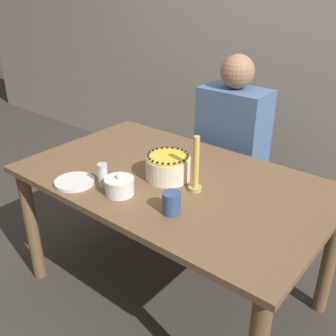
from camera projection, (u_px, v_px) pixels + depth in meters
name	position (u px, v px, depth m)	size (l,w,h in m)	color
ground_plane	(172.00, 290.00, 2.22)	(12.00, 12.00, 0.00)	#3D3833
wall_behind	(304.00, 25.00, 2.62)	(8.00, 0.05, 2.60)	#ADA393
dining_table	(173.00, 196.00, 1.95)	(1.50, 0.91, 0.72)	brown
cake	(168.00, 167.00, 1.87)	(0.21, 0.21, 0.13)	#EFE5CC
sugar_bowl	(119.00, 186.00, 1.74)	(0.13, 0.13, 0.10)	white
sugar_shaker	(103.00, 175.00, 1.80)	(0.05, 0.05, 0.11)	white
plate_stack	(75.00, 182.00, 1.84)	(0.19, 0.19, 0.02)	white
candle	(196.00, 169.00, 1.74)	(0.06, 0.06, 0.26)	tan
cup	(171.00, 203.00, 1.60)	(0.08, 0.08, 0.09)	#384C7F
person_man_blue_shirt	(230.00, 165.00, 2.48)	(0.40, 0.34, 1.21)	#473D33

